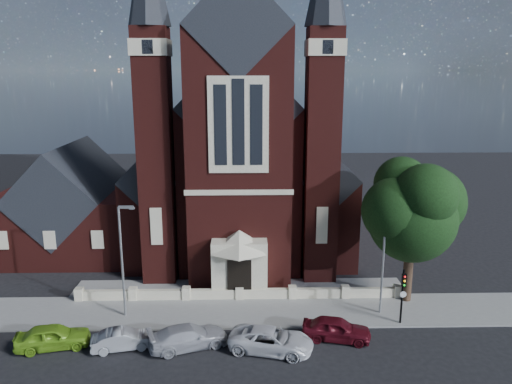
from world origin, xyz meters
TOP-DOWN VIEW (x-y plane):
  - ground at (0.00, 15.00)m, footprint 120.00×120.00m
  - pavement_strip at (0.00, 4.50)m, footprint 60.00×5.00m
  - forecourt_paving at (0.00, 8.50)m, footprint 26.00×3.00m
  - forecourt_wall at (0.00, 6.50)m, footprint 24.00×0.40m
  - church at (-0.00, 22.94)m, footprint 20.01×34.90m
  - parish_hall at (-16.00, 18.00)m, footprint 12.00×12.20m
  - street_tree at (12.60, 5.71)m, footprint 6.40×6.60m
  - street_lamp_left at (-7.91, 4.00)m, footprint 1.16×0.22m
  - street_lamp_right at (10.09, 4.00)m, footprint 1.16×0.22m
  - traffic_signal at (11.00, 2.43)m, footprint 0.28×0.42m
  - car_lime_van at (-11.55, 0.04)m, footprint 4.75×2.69m
  - car_silver_a at (-7.17, -0.17)m, footprint 4.06×2.19m
  - car_silver_b at (-3.13, -0.08)m, footprint 5.34×3.55m
  - car_white_suv at (2.02, -0.61)m, footprint 5.62×3.57m
  - car_dark_red at (6.27, 0.63)m, footprint 4.65×2.64m

SIDE VIEW (x-z plane):
  - ground at x=0.00m, z-range 0.00..0.00m
  - pavement_strip at x=0.00m, z-range -0.06..0.06m
  - forecourt_paving at x=0.00m, z-range -0.07..0.07m
  - forecourt_wall at x=0.00m, z-range -0.45..0.45m
  - car_silver_a at x=-7.17m, z-range 0.00..1.27m
  - car_silver_b at x=-3.13m, z-range 0.00..1.44m
  - car_white_suv at x=2.02m, z-range 0.00..1.44m
  - car_dark_red at x=6.27m, z-range 0.00..1.49m
  - car_lime_van at x=-11.55m, z-range 0.00..1.52m
  - traffic_signal at x=11.00m, z-range 0.58..4.58m
  - parish_hall at x=-16.00m, z-range -1.11..9.13m
  - street_lamp_left at x=-7.91m, z-range 0.55..8.64m
  - street_lamp_right at x=10.09m, z-range 0.55..8.64m
  - street_tree at x=12.60m, z-range 1.61..12.31m
  - church at x=0.00m, z-range -6.41..22.79m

